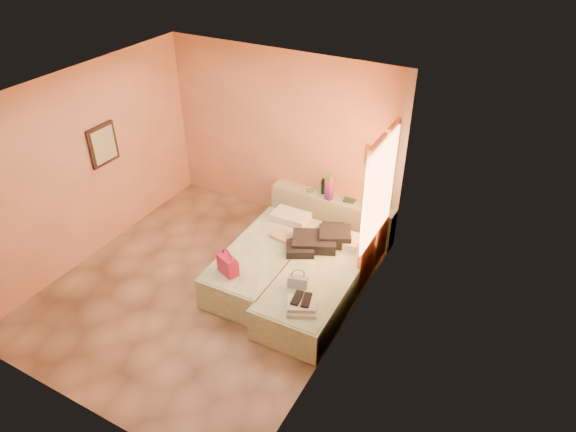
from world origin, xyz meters
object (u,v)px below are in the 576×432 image
at_px(bed_left, 264,262).
at_px(flower_vase, 376,199).
at_px(green_book, 349,200).
at_px(blue_handbag, 298,282).
at_px(headboard_ledge, 331,215).
at_px(towel_stack, 302,307).
at_px(magenta_handbag, 228,264).
at_px(water_bottle, 323,186).
at_px(bed_right, 316,288).

bearing_deg(bed_left, flower_vase, 54.45).
height_order(green_book, blue_handbag, green_book).
relative_size(headboard_ledge, towel_stack, 5.86).
relative_size(headboard_ledge, magenta_handbag, 7.15).
bearing_deg(green_book, bed_left, -119.68).
bearing_deg(water_bottle, flower_vase, 0.94).
relative_size(magenta_handbag, towel_stack, 0.82).
height_order(green_book, towel_stack, green_book).
xyz_separation_m(green_book, towel_stack, (0.38, -2.35, -0.11)).
bearing_deg(flower_vase, blue_handbag, -97.47).
xyz_separation_m(bed_right, magenta_handbag, (-1.04, -0.52, 0.38)).
height_order(bed_left, towel_stack, towel_stack).
distance_m(flower_vase, magenta_handbag, 2.53).
bearing_deg(green_book, magenta_handbag, -116.13).
height_order(bed_left, magenta_handbag, magenta_handbag).
height_order(bed_right, water_bottle, water_bottle).
relative_size(headboard_ledge, bed_right, 1.02).
height_order(bed_left, blue_handbag, blue_handbag).
distance_m(bed_left, water_bottle, 1.63).
xyz_separation_m(bed_right, green_book, (-0.25, 1.66, 0.41)).
distance_m(headboard_ledge, water_bottle, 0.49).
distance_m(bed_left, bed_right, 0.91).
bearing_deg(blue_handbag, bed_left, 132.93).
bearing_deg(bed_right, green_book, 97.39).
bearing_deg(magenta_handbag, flower_vase, 83.32).
distance_m(headboard_ledge, bed_left, 1.54).
bearing_deg(headboard_ledge, bed_left, -104.14).
bearing_deg(magenta_handbag, water_bottle, 103.20).
xyz_separation_m(water_bottle, green_book, (0.46, -0.03, -0.11)).
height_order(bed_left, flower_vase, flower_vase).
distance_m(headboard_ledge, blue_handbag, 2.04).
xyz_separation_m(bed_right, water_bottle, (-0.71, 1.69, 0.53)).
bearing_deg(water_bottle, bed_left, -97.09).
bearing_deg(magenta_handbag, bed_right, 48.46).
distance_m(water_bottle, blue_handbag, 2.12).
relative_size(blue_handbag, towel_stack, 0.71).
xyz_separation_m(bed_left, flower_vase, (1.06, 1.55, 0.54)).
bearing_deg(blue_handbag, magenta_handbag, 176.06).
relative_size(bed_right, water_bottle, 7.85).
relative_size(headboard_ledge, bed_left, 1.02).
bearing_deg(flower_vase, bed_left, -124.47).
relative_size(bed_left, bed_right, 1.00).
height_order(bed_right, flower_vase, flower_vase).
relative_size(green_book, towel_stack, 0.50).
xyz_separation_m(green_book, blue_handbag, (0.14, -1.99, -0.08)).
distance_m(green_book, towel_stack, 2.38).
height_order(headboard_ledge, magenta_handbag, magenta_handbag).
distance_m(bed_right, water_bottle, 1.90).
bearing_deg(water_bottle, towel_stack, -70.45).
bearing_deg(water_bottle, headboard_ledge, -13.13).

